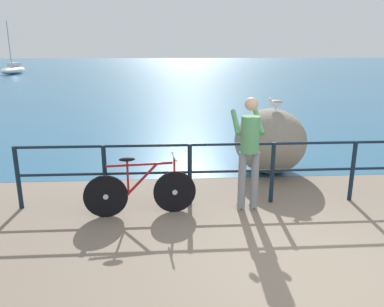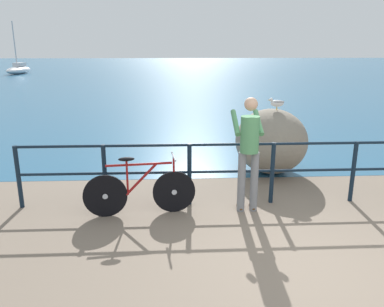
% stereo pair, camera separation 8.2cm
% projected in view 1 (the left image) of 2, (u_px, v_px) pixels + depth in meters
% --- Properties ---
extents(ground_plane, '(120.00, 120.00, 0.10)m').
position_uv_depth(ground_plane, '(195.00, 90.00, 23.56)').
color(ground_plane, '#756656').
extents(sea_surface, '(120.00, 90.00, 0.01)m').
position_uv_depth(sea_surface, '(180.00, 67.00, 50.76)').
color(sea_surface, '#285B7F').
rests_on(sea_surface, ground_plane).
extents(promenade_railing, '(8.15, 0.07, 1.02)m').
position_uv_depth(promenade_railing, '(273.00, 165.00, 6.15)').
color(promenade_railing, black).
rests_on(promenade_railing, ground_plane).
extents(bicycle, '(1.69, 0.48, 0.92)m').
position_uv_depth(bicycle, '(141.00, 190.00, 5.75)').
color(bicycle, black).
rests_on(bicycle, ground_plane).
extents(person_at_railing, '(0.45, 0.64, 1.78)m').
position_uv_depth(person_at_railing, '(249.00, 149.00, 5.75)').
color(person_at_railing, slate).
rests_on(person_at_railing, ground_plane).
extents(breakwater_boulder_main, '(1.44, 1.57, 1.30)m').
position_uv_depth(breakwater_boulder_main, '(270.00, 141.00, 7.70)').
color(breakwater_boulder_main, gray).
rests_on(breakwater_boulder_main, ground).
extents(seagull, '(0.34, 0.13, 0.23)m').
position_uv_depth(seagull, '(276.00, 102.00, 7.41)').
color(seagull, gold).
rests_on(seagull, breakwater_boulder_main).
extents(sailboat, '(1.63, 4.49, 4.90)m').
position_uv_depth(sailboat, '(13.00, 70.00, 36.85)').
color(sailboat, white).
rests_on(sailboat, sea_surface).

